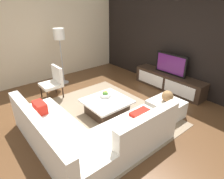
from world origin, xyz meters
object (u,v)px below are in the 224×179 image
ottoman (166,109)px  decorative_ball (167,96)px  accent_chair_near (54,80)px  fruit_bowl (105,94)px  coffee_table (107,107)px  media_console (168,82)px  floor_lamp (59,37)px  sectional_couch (86,134)px  television (171,64)px

ottoman → decorative_ball: size_ratio=2.65×
accent_chair_near → fruit_bowl: accent_chair_near is taller
coffee_table → ottoman: ottoman is taller
media_console → decorative_ball: size_ratio=8.36×
floor_lamp → fruit_bowl: (2.21, -0.01, -1.04)m
coffee_table → fruit_bowl: (-0.18, 0.10, 0.23)m
sectional_couch → fruit_bowl: sectional_couch is taller
ottoman → decorative_ball: decorative_ball is taller
coffee_table → accent_chair_near: size_ratio=1.15×
television → ottoman: bearing=-56.4°
fruit_bowl → decorative_ball: (1.13, 0.91, 0.10)m
television → fruit_bowl: size_ratio=3.58×
sectional_couch → coffee_table: sectional_couch is taller
sectional_couch → television: bearing=99.0°
media_console → floor_lamp: (-2.49, -2.19, 1.22)m
ottoman → television: bearing=123.6°
sectional_couch → floor_lamp: (-3.01, 1.10, 1.20)m
television → accent_chair_near: size_ratio=1.15×
sectional_couch → fruit_bowl: bearing=126.3°
media_console → floor_lamp: bearing=-138.7°
television → sectional_couch: (0.52, -3.29, -0.53)m
media_console → coffee_table: size_ratio=2.21×
decorative_ball → floor_lamp: bearing=-164.9°
television → ottoman: 1.66m
coffee_table → floor_lamp: size_ratio=0.58×
television → decorative_ball: television is taller
floor_lamp → decorative_ball: bearing=15.1°
fruit_bowl → accent_chair_near: bearing=-156.8°
media_console → sectional_couch: 3.33m
television → coffee_table: 2.38m
decorative_ball → media_console: bearing=123.6°
sectional_couch → accent_chair_near: (-2.29, 0.45, 0.22)m
coffee_table → fruit_bowl: bearing=151.1°
media_console → ottoman: media_console is taller
media_console → television: size_ratio=2.21×
decorative_ball → fruit_bowl: bearing=-141.2°
coffee_table → fruit_bowl: size_ratio=3.57×
sectional_couch → floor_lamp: bearing=160.0°
coffee_table → ottoman: bearing=46.6°
media_console → coffee_table: (-0.10, -2.30, -0.05)m
accent_chair_near → decorative_ball: size_ratio=3.29×
fruit_bowl → decorative_ball: size_ratio=1.06×
television → floor_lamp: (-2.49, -2.19, 0.66)m
television → coffee_table: bearing=-92.5°
coffee_table → fruit_bowl: 0.31m
accent_chair_near → decorative_ball: accent_chair_near is taller
coffee_table → accent_chair_near: bearing=-162.1°
sectional_couch → decorative_ball: bearing=80.6°
accent_chair_near → floor_lamp: size_ratio=0.50×
television → fruit_bowl: 2.25m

